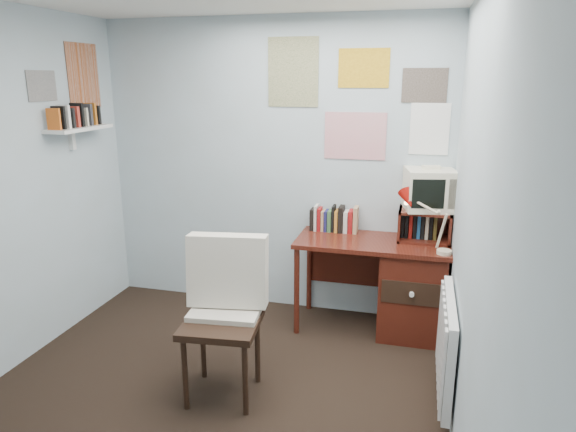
% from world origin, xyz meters
% --- Properties ---
extents(ground, '(3.50, 3.50, 0.00)m').
position_xyz_m(ground, '(0.00, 0.00, 0.00)').
color(ground, black).
rests_on(ground, ground).
extents(back_wall, '(3.00, 0.02, 2.50)m').
position_xyz_m(back_wall, '(0.00, 1.75, 1.25)').
color(back_wall, '#A0B1B7').
rests_on(back_wall, ground).
extents(right_wall, '(0.02, 3.50, 2.50)m').
position_xyz_m(right_wall, '(1.50, 0.00, 1.25)').
color(right_wall, '#A0B1B7').
rests_on(right_wall, ground).
extents(desk, '(1.20, 0.55, 0.76)m').
position_xyz_m(desk, '(1.17, 1.48, 0.41)').
color(desk, '#4F1B12').
rests_on(desk, ground).
extents(desk_chair, '(0.56, 0.54, 1.01)m').
position_xyz_m(desk_chair, '(0.08, 0.30, 0.50)').
color(desk_chair, black).
rests_on(desk_chair, ground).
extents(desk_lamp, '(0.32, 0.28, 0.40)m').
position_xyz_m(desk_lamp, '(1.44, 1.29, 0.96)').
color(desk_lamp, '#AB120B').
rests_on(desk_lamp, desk).
extents(tv_riser, '(0.40, 0.30, 0.25)m').
position_xyz_m(tv_riser, '(1.29, 1.59, 0.89)').
color(tv_riser, '#4F1B12').
rests_on(tv_riser, desk).
extents(crt_tv, '(0.43, 0.40, 0.35)m').
position_xyz_m(crt_tv, '(1.31, 1.61, 1.18)').
color(crt_tv, '#EBE3C4').
rests_on(crt_tv, tv_riser).
extents(book_row, '(0.60, 0.14, 0.22)m').
position_xyz_m(book_row, '(0.66, 1.66, 0.87)').
color(book_row, '#4F1B12').
rests_on(book_row, desk).
extents(radiator, '(0.09, 0.80, 0.60)m').
position_xyz_m(radiator, '(1.46, 0.55, 0.42)').
color(radiator, white).
rests_on(radiator, right_wall).
extents(wall_shelf, '(0.20, 0.62, 0.24)m').
position_xyz_m(wall_shelf, '(-1.40, 1.10, 1.62)').
color(wall_shelf, white).
rests_on(wall_shelf, left_wall).
extents(posters_back, '(1.20, 0.01, 0.90)m').
position_xyz_m(posters_back, '(0.70, 1.74, 1.85)').
color(posters_back, white).
rests_on(posters_back, back_wall).
extents(posters_left, '(0.01, 0.70, 0.60)m').
position_xyz_m(posters_left, '(-1.49, 1.10, 2.00)').
color(posters_left, white).
rests_on(posters_left, left_wall).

